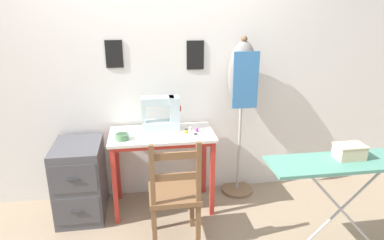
{
  "coord_description": "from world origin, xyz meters",
  "views": [
    {
      "loc": [
        -0.16,
        -2.67,
        1.88
      ],
      "look_at": [
        0.27,
        0.22,
        0.88
      ],
      "focal_mm": 32.0,
      "sensor_mm": 36.0,
      "label": 1
    }
  ],
  "objects_px": {
    "thread_spool_near_machine": "(186,131)",
    "storage_box": "(350,151)",
    "ironing_board": "(348,166)",
    "fabric_bowl": "(122,137)",
    "filing_cabinet": "(80,180)",
    "dress_form": "(242,86)",
    "scissors": "(200,134)",
    "thread_spool_mid_table": "(190,129)",
    "thread_spool_far_edge": "(197,130)",
    "sewing_machine": "(163,114)",
    "wooden_chair": "(174,195)"
  },
  "relations": [
    {
      "from": "thread_spool_near_machine",
      "to": "storage_box",
      "type": "relative_size",
      "value": 0.21
    },
    {
      "from": "thread_spool_near_machine",
      "to": "storage_box",
      "type": "xyz_separation_m",
      "value": [
        1.1,
        -0.79,
        0.07
      ]
    },
    {
      "from": "ironing_board",
      "to": "fabric_bowl",
      "type": "bearing_deg",
      "value": 155.55
    },
    {
      "from": "filing_cabinet",
      "to": "dress_form",
      "type": "bearing_deg",
      "value": 6.54
    },
    {
      "from": "scissors",
      "to": "thread_spool_mid_table",
      "type": "bearing_deg",
      "value": 125.98
    },
    {
      "from": "thread_spool_near_machine",
      "to": "thread_spool_far_edge",
      "type": "distance_m",
      "value": 0.11
    },
    {
      "from": "thread_spool_mid_table",
      "to": "thread_spool_near_machine",
      "type": "bearing_deg",
      "value": -132.85
    },
    {
      "from": "filing_cabinet",
      "to": "dress_form",
      "type": "distance_m",
      "value": 1.74
    },
    {
      "from": "thread_spool_far_edge",
      "to": "dress_form",
      "type": "xyz_separation_m",
      "value": [
        0.46,
        0.17,
        0.36
      ]
    },
    {
      "from": "scissors",
      "to": "storage_box",
      "type": "xyz_separation_m",
      "value": [
        0.98,
        -0.74,
        0.09
      ]
    },
    {
      "from": "sewing_machine",
      "to": "filing_cabinet",
      "type": "xyz_separation_m",
      "value": [
        -0.78,
        -0.11,
        -0.56
      ]
    },
    {
      "from": "thread_spool_mid_table",
      "to": "wooden_chair",
      "type": "height_order",
      "value": "wooden_chair"
    },
    {
      "from": "sewing_machine",
      "to": "ironing_board",
      "type": "xyz_separation_m",
      "value": [
        1.28,
        -0.95,
        -0.15
      ]
    },
    {
      "from": "fabric_bowl",
      "to": "ironing_board",
      "type": "bearing_deg",
      "value": -24.45
    },
    {
      "from": "dress_form",
      "to": "storage_box",
      "type": "relative_size",
      "value": 7.54
    },
    {
      "from": "scissors",
      "to": "thread_spool_far_edge",
      "type": "distance_m",
      "value": 0.07
    },
    {
      "from": "scissors",
      "to": "ironing_board",
      "type": "xyz_separation_m",
      "value": [
        0.96,
        -0.77,
        -0.01
      ]
    },
    {
      "from": "filing_cabinet",
      "to": "thread_spool_near_machine",
      "type": "bearing_deg",
      "value": -1.11
    },
    {
      "from": "wooden_chair",
      "to": "scissors",
      "type": "bearing_deg",
      "value": 58.73
    },
    {
      "from": "thread_spool_far_edge",
      "to": "filing_cabinet",
      "type": "height_order",
      "value": "thread_spool_far_edge"
    },
    {
      "from": "thread_spool_mid_table",
      "to": "scissors",
      "type": "bearing_deg",
      "value": -54.02
    },
    {
      "from": "scissors",
      "to": "storage_box",
      "type": "bearing_deg",
      "value": -36.84
    },
    {
      "from": "fabric_bowl",
      "to": "thread_spool_far_edge",
      "type": "height_order",
      "value": "fabric_bowl"
    },
    {
      "from": "thread_spool_far_edge",
      "to": "dress_form",
      "type": "relative_size",
      "value": 0.03
    },
    {
      "from": "thread_spool_far_edge",
      "to": "storage_box",
      "type": "relative_size",
      "value": 0.19
    },
    {
      "from": "fabric_bowl",
      "to": "storage_box",
      "type": "xyz_separation_m",
      "value": [
        1.67,
        -0.71,
        0.06
      ]
    },
    {
      "from": "wooden_chair",
      "to": "ironing_board",
      "type": "distance_m",
      "value": 1.32
    },
    {
      "from": "fabric_bowl",
      "to": "scissors",
      "type": "distance_m",
      "value": 0.69
    },
    {
      "from": "ironing_board",
      "to": "wooden_chair",
      "type": "bearing_deg",
      "value": 166.04
    },
    {
      "from": "thread_spool_far_edge",
      "to": "filing_cabinet",
      "type": "xyz_separation_m",
      "value": [
        -1.08,
        -0.0,
        -0.43
      ]
    },
    {
      "from": "sewing_machine",
      "to": "fabric_bowl",
      "type": "distance_m",
      "value": 0.44
    },
    {
      "from": "thread_spool_far_edge",
      "to": "wooden_chair",
      "type": "relative_size",
      "value": 0.04
    },
    {
      "from": "fabric_bowl",
      "to": "storage_box",
      "type": "height_order",
      "value": "storage_box"
    },
    {
      "from": "storage_box",
      "to": "filing_cabinet",
      "type": "bearing_deg",
      "value": 158.82
    },
    {
      "from": "fabric_bowl",
      "to": "thread_spool_near_machine",
      "type": "distance_m",
      "value": 0.57
    },
    {
      "from": "ironing_board",
      "to": "dress_form",
      "type": "bearing_deg",
      "value": 116.85
    },
    {
      "from": "scissors",
      "to": "storage_box",
      "type": "distance_m",
      "value": 1.23
    },
    {
      "from": "sewing_machine",
      "to": "filing_cabinet",
      "type": "bearing_deg",
      "value": -171.86
    },
    {
      "from": "wooden_chair",
      "to": "filing_cabinet",
      "type": "height_order",
      "value": "wooden_chair"
    },
    {
      "from": "scissors",
      "to": "filing_cabinet",
      "type": "bearing_deg",
      "value": 176.46
    },
    {
      "from": "sewing_machine",
      "to": "thread_spool_mid_table",
      "type": "xyz_separation_m",
      "value": [
        0.24,
        -0.08,
        -0.13
      ]
    },
    {
      "from": "thread_spool_far_edge",
      "to": "sewing_machine",
      "type": "bearing_deg",
      "value": 159.96
    },
    {
      "from": "scissors",
      "to": "wooden_chair",
      "type": "distance_m",
      "value": 0.63
    },
    {
      "from": "fabric_bowl",
      "to": "thread_spool_mid_table",
      "type": "bearing_deg",
      "value": 11.24
    },
    {
      "from": "thread_spool_near_machine",
      "to": "ironing_board",
      "type": "height_order",
      "value": "ironing_board"
    },
    {
      "from": "sewing_machine",
      "to": "thread_spool_far_edge",
      "type": "relative_size",
      "value": 8.73
    },
    {
      "from": "thread_spool_far_edge",
      "to": "dress_form",
      "type": "height_order",
      "value": "dress_form"
    },
    {
      "from": "sewing_machine",
      "to": "dress_form",
      "type": "relative_size",
      "value": 0.22
    },
    {
      "from": "thread_spool_mid_table",
      "to": "filing_cabinet",
      "type": "bearing_deg",
      "value": -178.26
    },
    {
      "from": "sewing_machine",
      "to": "thread_spool_far_edge",
      "type": "height_order",
      "value": "sewing_machine"
    }
  ]
}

